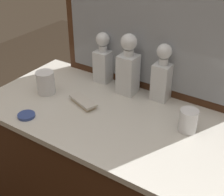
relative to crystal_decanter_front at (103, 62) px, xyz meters
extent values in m
cube|color=#472816|center=(0.21, -0.23, -0.55)|extent=(1.15, 0.57, 0.84)
cube|color=silver|center=(0.21, -0.23, -0.12)|extent=(1.18, 0.59, 0.03)
cube|color=#472816|center=(0.21, 0.05, 0.25)|extent=(0.90, 0.03, 0.70)
cube|color=gray|center=(0.21, 0.03, 0.25)|extent=(0.82, 0.01, 0.62)
cube|color=white|center=(0.00, 0.00, -0.02)|extent=(0.08, 0.08, 0.16)
cube|color=#9E5619|center=(0.00, 0.00, -0.05)|extent=(0.07, 0.07, 0.11)
cylinder|color=white|center=(0.00, 0.00, 0.07)|extent=(0.04, 0.04, 0.03)
sphere|color=white|center=(0.00, 0.00, 0.12)|extent=(0.07, 0.07, 0.07)
cube|color=white|center=(0.32, 0.00, -0.02)|extent=(0.08, 0.08, 0.17)
cube|color=#9E5619|center=(0.32, 0.00, -0.05)|extent=(0.06, 0.06, 0.10)
cylinder|color=white|center=(0.32, 0.00, 0.09)|extent=(0.04, 0.04, 0.03)
sphere|color=white|center=(0.32, 0.00, 0.13)|extent=(0.07, 0.07, 0.07)
cube|color=white|center=(0.16, -0.03, -0.01)|extent=(0.08, 0.08, 0.19)
cube|color=#9E5619|center=(0.16, -0.03, -0.03)|extent=(0.07, 0.07, 0.15)
cylinder|color=white|center=(0.16, -0.03, 0.10)|extent=(0.05, 0.05, 0.03)
sphere|color=white|center=(0.16, -0.03, 0.15)|extent=(0.08, 0.08, 0.08)
cylinder|color=white|center=(0.52, -0.17, -0.06)|extent=(0.07, 0.07, 0.09)
cylinder|color=silver|center=(0.52, -0.17, -0.10)|extent=(0.07, 0.07, 0.01)
cylinder|color=white|center=(-0.16, -0.25, -0.05)|extent=(0.09, 0.09, 0.11)
cylinder|color=silver|center=(-0.16, -0.25, -0.10)|extent=(0.08, 0.08, 0.01)
cube|color=#B7A88C|center=(0.05, -0.24, -0.10)|extent=(0.14, 0.09, 0.01)
cube|color=beige|center=(0.05, -0.24, -0.08)|extent=(0.16, 0.10, 0.01)
cylinder|color=#33478C|center=(-0.09, -0.45, -0.10)|extent=(0.07, 0.07, 0.01)
camera|label=1|loc=(0.81, -1.16, 0.65)|focal=49.83mm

